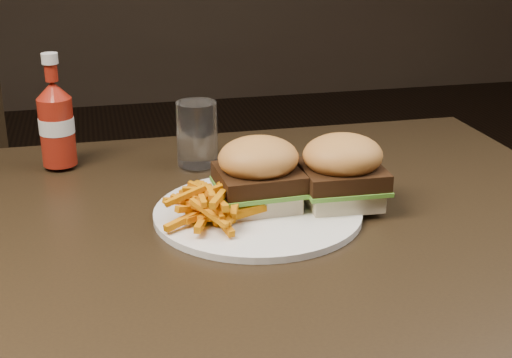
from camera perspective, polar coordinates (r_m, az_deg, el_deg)
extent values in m
cube|color=black|center=(0.93, -6.31, -5.21)|extent=(1.20, 0.80, 0.04)
cylinder|color=white|center=(0.96, 0.14, -2.73)|extent=(0.28, 0.28, 0.01)
cube|color=beige|center=(0.96, 0.19, -1.51)|extent=(0.10, 0.10, 0.03)
cube|color=beige|center=(0.98, 6.81, -1.24)|extent=(0.10, 0.09, 0.03)
cylinder|color=maroon|center=(1.16, -15.61, 3.67)|extent=(0.07, 0.07, 0.11)
cylinder|color=white|center=(1.13, -4.74, 3.65)|extent=(0.08, 0.08, 0.10)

